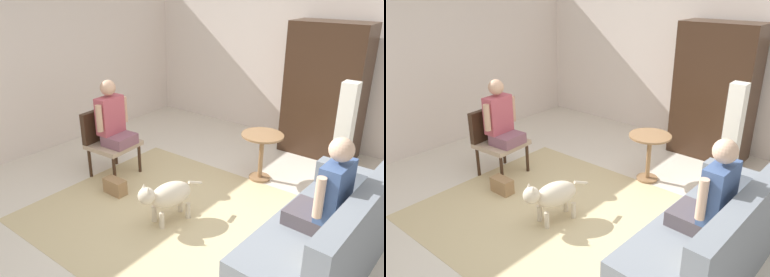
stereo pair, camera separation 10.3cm
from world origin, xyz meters
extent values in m
plane|color=beige|center=(0.00, 0.00, 0.00)|extent=(7.14, 7.14, 0.00)
cube|color=silver|center=(0.00, 2.93, 1.27)|extent=(6.55, 0.12, 2.53)
cube|color=silver|center=(-3.03, 0.30, 1.27)|extent=(0.12, 6.35, 2.53)
cube|color=#C6B284|center=(-0.05, -0.19, 0.00)|extent=(3.18, 2.59, 0.01)
cube|color=slate|center=(1.45, -0.03, 0.22)|extent=(0.92, 1.93, 0.45)
cube|color=slate|center=(1.78, -0.04, 0.69)|extent=(0.26, 1.90, 0.48)
cube|color=slate|center=(1.49, 0.83, 0.57)|extent=(0.84, 0.22, 0.24)
cube|color=#C6B284|center=(1.63, -0.51, 0.59)|extent=(0.11, 0.32, 0.28)
cube|color=#C6B284|center=(1.65, 0.01, 0.59)|extent=(0.11, 0.32, 0.28)
cylinder|color=#382316|center=(-1.23, 0.34, 0.21)|extent=(0.04, 0.04, 0.41)
cylinder|color=#382316|center=(-1.20, -0.14, 0.21)|extent=(0.04, 0.04, 0.41)
cylinder|color=#382316|center=(-1.69, 0.31, 0.21)|extent=(0.04, 0.04, 0.41)
cylinder|color=#382316|center=(-1.66, -0.17, 0.21)|extent=(0.04, 0.04, 0.41)
cube|color=tan|center=(-1.44, 0.09, 0.44)|extent=(0.60, 0.62, 0.06)
cube|color=#382316|center=(-1.68, 0.07, 0.69)|extent=(0.12, 0.59, 0.42)
cube|color=#4F464C|center=(1.35, -0.03, 0.52)|extent=(0.42, 0.40, 0.14)
cube|color=#3F598C|center=(1.52, -0.03, 0.84)|extent=(0.20, 0.39, 0.51)
sphere|color=#DDB293|center=(1.52, -0.03, 1.22)|extent=(0.20, 0.20, 0.20)
cylinder|color=#DDB293|center=(1.47, -0.26, 0.87)|extent=(0.08, 0.08, 0.36)
cylinder|color=#DDB293|center=(1.49, 0.20, 0.87)|extent=(0.08, 0.08, 0.36)
cube|color=#805262|center=(-1.32, 0.09, 0.54)|extent=(0.37, 0.39, 0.14)
cube|color=#B24C59|center=(-1.46, 0.08, 0.86)|extent=(0.20, 0.38, 0.49)
sphere|color=tan|center=(-1.46, 0.08, 1.22)|extent=(0.20, 0.20, 0.20)
cylinder|color=tan|center=(-1.44, 0.31, 0.88)|extent=(0.08, 0.08, 0.34)
cylinder|color=tan|center=(-1.41, -0.14, 0.88)|extent=(0.08, 0.08, 0.34)
cylinder|color=olive|center=(0.18, 1.20, 0.63)|extent=(0.55, 0.55, 0.02)
cylinder|color=olive|center=(0.18, 1.20, 0.31)|extent=(0.06, 0.06, 0.62)
cylinder|color=olive|center=(0.18, 1.20, 0.01)|extent=(0.28, 0.28, 0.03)
ellipsoid|color=beige|center=(-0.11, -0.27, 0.33)|extent=(0.40, 0.54, 0.27)
sphere|color=beige|center=(-0.20, -0.56, 0.41)|extent=(0.18, 0.18, 0.18)
cone|color=beige|center=(-0.15, -0.57, 0.50)|extent=(0.06, 0.06, 0.06)
cone|color=beige|center=(-0.24, -0.55, 0.50)|extent=(0.06, 0.06, 0.06)
cylinder|color=beige|center=(-0.02, 0.04, 0.37)|extent=(0.09, 0.18, 0.10)
cylinder|color=beige|center=(-0.09, -0.46, 0.10)|extent=(0.06, 0.06, 0.19)
cylinder|color=beige|center=(-0.24, -0.41, 0.10)|extent=(0.06, 0.06, 0.19)
cylinder|color=beige|center=(0.01, -0.13, 0.10)|extent=(0.06, 0.06, 0.19)
cylinder|color=beige|center=(-0.14, -0.09, 0.10)|extent=(0.06, 0.06, 0.19)
cube|color=#4C4742|center=(1.11, 1.49, 0.03)|extent=(0.20, 0.20, 0.06)
cube|color=white|center=(1.11, 1.49, 0.74)|extent=(0.18, 0.18, 1.36)
cube|color=#382316|center=(0.46, 2.52, 0.99)|extent=(1.10, 0.56, 1.97)
cube|color=#99724C|center=(-1.05, -0.27, 0.10)|extent=(0.29, 0.15, 0.20)
camera|label=1|loc=(2.33, -3.00, 2.47)|focal=36.05mm
camera|label=2|loc=(2.41, -2.93, 2.47)|focal=36.05mm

